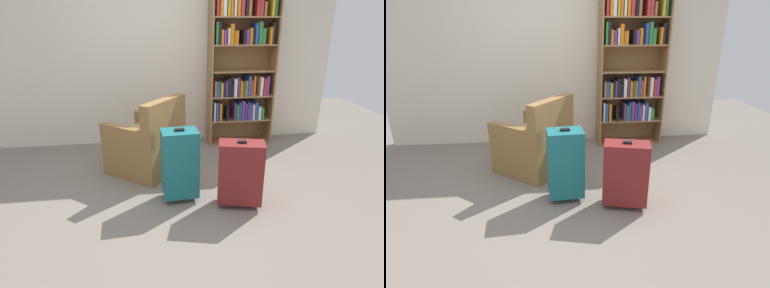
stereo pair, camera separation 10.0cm
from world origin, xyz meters
TOP-DOWN VIEW (x-y plane):
  - ground_plane at (0.00, 0.00)m, footprint 8.31×8.31m
  - back_wall at (0.00, 1.96)m, footprint 4.75×0.10m
  - bookshelf at (1.00, 1.74)m, footprint 0.90×0.33m
  - armchair at (-0.31, 0.93)m, footprint 0.98×0.98m
  - mug at (0.22, 0.93)m, footprint 0.12×0.08m
  - suitcase_dark_red at (0.55, 0.02)m, footprint 0.46×0.31m
  - suitcase_teal at (0.00, 0.23)m, footprint 0.36×0.27m

SIDE VIEW (x-z plane):
  - ground_plane at x=0.00m, z-range 0.00..0.00m
  - mug at x=0.22m, z-range 0.00..0.10m
  - armchair at x=-0.31m, z-range -0.13..0.77m
  - suitcase_dark_red at x=0.55m, z-range 0.01..0.69m
  - suitcase_teal at x=0.00m, z-range 0.01..0.76m
  - bookshelf at x=1.00m, z-range 0.08..2.14m
  - back_wall at x=0.00m, z-range 0.00..2.60m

